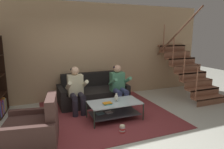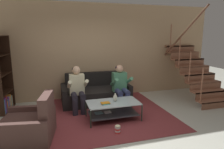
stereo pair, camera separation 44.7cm
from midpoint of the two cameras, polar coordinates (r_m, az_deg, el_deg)
ground at (r=4.30m, az=-2.91°, el=-15.82°), size 16.80×16.80×0.00m
back_partition at (r=6.23m, az=-10.46°, el=6.45°), size 8.40×0.12×2.90m
staircase_run at (r=6.86m, az=18.33°, el=2.79°), size 1.09×2.38×2.71m
couch at (r=5.91m, az=-7.78°, el=-5.40°), size 1.94×1.00×0.83m
person_seated_left at (r=5.15m, az=-12.64°, el=-3.89°), size 0.50×0.58×1.17m
person_seated_right at (r=5.44m, az=-0.38°, el=-2.86°), size 0.50×0.58×1.15m
coffee_table at (r=4.73m, az=-2.12°, el=-9.50°), size 1.21×0.66×0.42m
area_rug at (r=5.29m, az=-4.78°, el=-10.44°), size 3.09×3.28×0.01m
vase at (r=4.71m, az=-1.48°, el=-6.63°), size 0.09×0.09×0.19m
book_stack at (r=4.55m, az=-4.16°, el=-8.27°), size 0.21×0.16×0.03m
armchair at (r=4.06m, az=-24.57°, el=-14.26°), size 1.05×1.06×0.89m
popcorn_tub at (r=4.19m, az=-0.19°, el=-15.29°), size 0.11×0.11×0.18m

